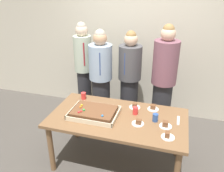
{
  "coord_description": "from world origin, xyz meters",
  "views": [
    {
      "loc": [
        0.65,
        -2.43,
        2.32
      ],
      "look_at": [
        -0.12,
        0.15,
        1.09
      ],
      "focal_mm": 37.09,
      "sensor_mm": 36.0,
      "label": 1
    }
  ],
  "objects_px": {
    "drink_cup_middle": "(155,118)",
    "person_green_shirt_behind": "(84,69)",
    "plated_slice_near_right": "(135,106)",
    "person_striped_tie_right": "(163,82)",
    "drink_cup_far_end": "(135,111)",
    "party_table": "(118,122)",
    "cake_server_utensil": "(178,120)",
    "plated_slice_center_front": "(168,136)",
    "plated_slice_far_left": "(153,108)",
    "drink_cup_nearest": "(84,96)",
    "person_left_edge_reaching": "(101,79)",
    "sheet_cake": "(94,112)",
    "plated_slice_far_right": "(138,123)",
    "plated_slice_near_left": "(165,125)",
    "person_serving_front": "(130,79)"
  },
  "relations": [
    {
      "from": "plated_slice_far_left",
      "to": "person_green_shirt_behind",
      "type": "bearing_deg",
      "value": 150.82
    },
    {
      "from": "person_serving_front",
      "to": "plated_slice_near_right",
      "type": "bearing_deg",
      "value": 29.15
    },
    {
      "from": "drink_cup_far_end",
      "to": "party_table",
      "type": "bearing_deg",
      "value": -146.62
    },
    {
      "from": "drink_cup_nearest",
      "to": "drink_cup_middle",
      "type": "height_order",
      "value": "same"
    },
    {
      "from": "party_table",
      "to": "person_green_shirt_behind",
      "type": "height_order",
      "value": "person_green_shirt_behind"
    },
    {
      "from": "drink_cup_nearest",
      "to": "drink_cup_far_end",
      "type": "relative_size",
      "value": 1.0
    },
    {
      "from": "drink_cup_middle",
      "to": "plated_slice_near_right",
      "type": "bearing_deg",
      "value": 140.15
    },
    {
      "from": "plated_slice_near_left",
      "to": "drink_cup_middle",
      "type": "xyz_separation_m",
      "value": [
        -0.13,
        0.09,
        0.03
      ]
    },
    {
      "from": "plated_slice_center_front",
      "to": "drink_cup_nearest",
      "type": "height_order",
      "value": "drink_cup_nearest"
    },
    {
      "from": "plated_slice_near_right",
      "to": "person_striped_tie_right",
      "type": "xyz_separation_m",
      "value": [
        0.32,
        0.55,
        0.17
      ]
    },
    {
      "from": "person_left_edge_reaching",
      "to": "party_table",
      "type": "bearing_deg",
      "value": 18.13
    },
    {
      "from": "drink_cup_far_end",
      "to": "person_striped_tie_right",
      "type": "relative_size",
      "value": 0.06
    },
    {
      "from": "plated_slice_far_right",
      "to": "drink_cup_middle",
      "type": "distance_m",
      "value": 0.23
    },
    {
      "from": "plated_slice_far_left",
      "to": "person_striped_tie_right",
      "type": "xyz_separation_m",
      "value": [
        0.07,
        0.53,
        0.16
      ]
    },
    {
      "from": "drink_cup_middle",
      "to": "cake_server_utensil",
      "type": "xyz_separation_m",
      "value": [
        0.28,
        0.09,
        -0.05
      ]
    },
    {
      "from": "sheet_cake",
      "to": "person_green_shirt_behind",
      "type": "xyz_separation_m",
      "value": [
        -0.6,
        1.09,
        0.13
      ]
    },
    {
      "from": "plated_slice_near_right",
      "to": "plated_slice_far_left",
      "type": "distance_m",
      "value": 0.25
    },
    {
      "from": "party_table",
      "to": "plated_slice_near_right",
      "type": "height_order",
      "value": "plated_slice_near_right"
    },
    {
      "from": "drink_cup_middle",
      "to": "person_striped_tie_right",
      "type": "distance_m",
      "value": 0.82
    },
    {
      "from": "plated_slice_far_right",
      "to": "person_left_edge_reaching",
      "type": "height_order",
      "value": "person_left_edge_reaching"
    },
    {
      "from": "cake_server_utensil",
      "to": "person_serving_front",
      "type": "bearing_deg",
      "value": 131.85
    },
    {
      "from": "plated_slice_near_right",
      "to": "person_striped_tie_right",
      "type": "height_order",
      "value": "person_striped_tie_right"
    },
    {
      "from": "drink_cup_nearest",
      "to": "person_striped_tie_right",
      "type": "bearing_deg",
      "value": 25.41
    },
    {
      "from": "sheet_cake",
      "to": "drink_cup_middle",
      "type": "height_order",
      "value": "sheet_cake"
    },
    {
      "from": "plated_slice_far_right",
      "to": "person_green_shirt_behind",
      "type": "distance_m",
      "value": 1.65
    },
    {
      "from": "sheet_cake",
      "to": "person_serving_front",
      "type": "distance_m",
      "value": 1.12
    },
    {
      "from": "plated_slice_far_left",
      "to": "person_green_shirt_behind",
      "type": "xyz_separation_m",
      "value": [
        -1.31,
        0.73,
        0.15
      ]
    },
    {
      "from": "party_table",
      "to": "plated_slice_near_left",
      "type": "relative_size",
      "value": 11.54
    },
    {
      "from": "person_left_edge_reaching",
      "to": "plated_slice_near_right",
      "type": "bearing_deg",
      "value": 37.8
    },
    {
      "from": "plated_slice_near_left",
      "to": "person_serving_front",
      "type": "height_order",
      "value": "person_serving_front"
    },
    {
      "from": "plated_slice_near_right",
      "to": "person_left_edge_reaching",
      "type": "relative_size",
      "value": 0.09
    },
    {
      "from": "plated_slice_far_right",
      "to": "plated_slice_center_front",
      "type": "xyz_separation_m",
      "value": [
        0.36,
        -0.16,
        0.0
      ]
    },
    {
      "from": "plated_slice_far_right",
      "to": "cake_server_utensil",
      "type": "height_order",
      "value": "plated_slice_far_right"
    },
    {
      "from": "person_serving_front",
      "to": "plated_slice_center_front",
      "type": "bearing_deg",
      "value": 40.33
    },
    {
      "from": "party_table",
      "to": "person_serving_front",
      "type": "relative_size",
      "value": 1.06
    },
    {
      "from": "plated_slice_far_left",
      "to": "cake_server_utensil",
      "type": "bearing_deg",
      "value": -29.04
    },
    {
      "from": "drink_cup_middle",
      "to": "person_green_shirt_behind",
      "type": "bearing_deg",
      "value": 143.66
    },
    {
      "from": "plated_slice_far_left",
      "to": "person_serving_front",
      "type": "relative_size",
      "value": 0.09
    },
    {
      "from": "party_table",
      "to": "plated_slice_center_front",
      "type": "xyz_separation_m",
      "value": [
        0.64,
        -0.26,
        0.11
      ]
    },
    {
      "from": "plated_slice_far_right",
      "to": "cake_server_utensil",
      "type": "xyz_separation_m",
      "value": [
        0.46,
        0.22,
        -0.02
      ]
    },
    {
      "from": "plated_slice_center_front",
      "to": "cake_server_utensil",
      "type": "bearing_deg",
      "value": 74.94
    },
    {
      "from": "plated_slice_near_left",
      "to": "plated_slice_near_right",
      "type": "bearing_deg",
      "value": 141.78
    },
    {
      "from": "plated_slice_near_right",
      "to": "plated_slice_far_left",
      "type": "bearing_deg",
      "value": 4.76
    },
    {
      "from": "drink_cup_far_end",
      "to": "cake_server_utensil",
      "type": "distance_m",
      "value": 0.55
    },
    {
      "from": "party_table",
      "to": "drink_cup_far_end",
      "type": "xyz_separation_m",
      "value": [
        0.2,
        0.13,
        0.14
      ]
    },
    {
      "from": "drink_cup_middle",
      "to": "drink_cup_nearest",
      "type": "bearing_deg",
      "value": 164.7
    },
    {
      "from": "plated_slice_near_right",
      "to": "drink_cup_nearest",
      "type": "height_order",
      "value": "drink_cup_nearest"
    },
    {
      "from": "person_striped_tie_right",
      "to": "sheet_cake",
      "type": "bearing_deg",
      "value": -0.01
    },
    {
      "from": "plated_slice_near_right",
      "to": "person_striped_tie_right",
      "type": "bearing_deg",
      "value": 59.95
    },
    {
      "from": "cake_server_utensil",
      "to": "person_striped_tie_right",
      "type": "height_order",
      "value": "person_striped_tie_right"
    }
  ]
}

